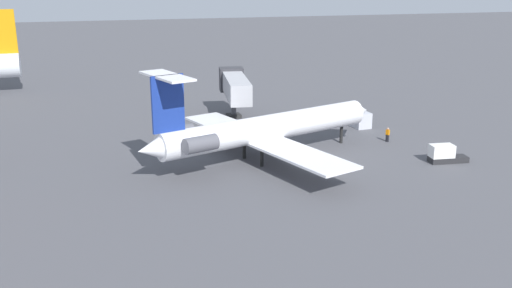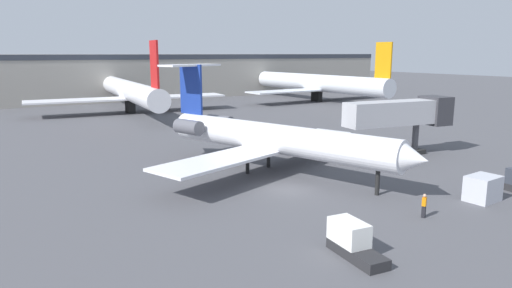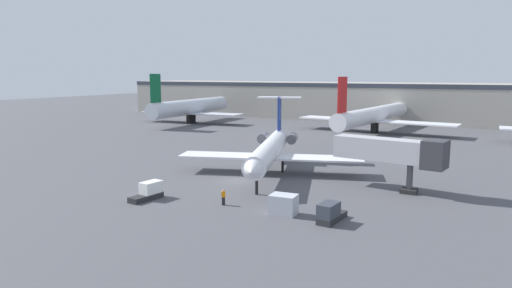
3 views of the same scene
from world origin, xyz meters
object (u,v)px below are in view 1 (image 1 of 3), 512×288
Objects in this scene: jet_bridge at (235,86)px; baggage_tug_lead at (345,112)px; ground_crew_marshaller at (388,135)px; cargo_container_uld at (360,120)px; baggage_tug_trailing at (445,155)px; regional_jet at (262,129)px.

baggage_tug_lead is (-2.93, -14.57, -3.84)m from jet_bridge.
ground_crew_marshaller is 0.63× the size of cargo_container_uld.
baggage_tug_trailing is at bearing -174.88° from baggage_tug_lead.
ground_crew_marshaller is (-14.63, -14.48, -3.82)m from jet_bridge.
regional_jet is 19.07m from baggage_tug_trailing.
baggage_tug_lead is at bearing -0.43° from ground_crew_marshaller.
regional_jet is 16.64× the size of ground_crew_marshaller.
baggage_tug_lead is at bearing -1.75° from cargo_container_uld.
ground_crew_marshaller is at bearing -179.51° from cargo_container_uld.
cargo_container_uld is at bearing -118.24° from jet_bridge.
regional_jet is 17.24m from jet_bridge.
regional_jet reaches higher than baggage_tug_lead.
cargo_container_uld reaches higher than baggage_tug_trailing.
jet_bridge is 7.83× the size of ground_crew_marshaller.
ground_crew_marshaller is at bearing -135.29° from jet_bridge.
jet_bridge is at bearing -5.17° from regional_jet.
regional_jet reaches higher than jet_bridge.
jet_bridge is at bearing 61.76° from cargo_container_uld.
regional_jet is 16.43m from ground_crew_marshaller.
regional_jet is 18.68m from cargo_container_uld.
jet_bridge is 15.35m from baggage_tug_lead.
baggage_tug_lead and baggage_tug_trailing have the same top height.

